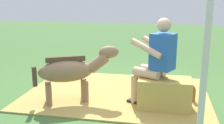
{
  "coord_description": "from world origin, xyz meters",
  "views": [
    {
      "loc": [
        -0.73,
        4.16,
        1.66
      ],
      "look_at": [
        0.16,
        -0.24,
        0.55
      ],
      "focal_mm": 43.94,
      "sensor_mm": 36.0,
      "label": 1
    }
  ],
  "objects": [
    {
      "name": "hay_patch",
      "position": [
        0.06,
        -0.21,
        0.01
      ],
      "size": [
        3.04,
        2.19,
        0.02
      ],
      "primitive_type": "cube",
      "color": "tan",
      "rests_on": "ground"
    },
    {
      "name": "soda_bottle",
      "position": [
        -1.18,
        -0.06,
        0.14
      ],
      "size": [
        0.07,
        0.07,
        0.28
      ],
      "color": "brown",
      "rests_on": "ground"
    },
    {
      "name": "tent_pole_left",
      "position": [
        -1.06,
        1.78,
        1.16
      ],
      "size": [
        0.06,
        0.06,
        2.33
      ],
      "primitive_type": "cylinder",
      "color": "silver",
      "rests_on": "ground"
    },
    {
      "name": "ground_plane",
      "position": [
        0.0,
        0.0,
        0.0
      ],
      "size": [
        24.0,
        24.0,
        0.0
      ],
      "primitive_type": "plane",
      "color": "#426B33"
    },
    {
      "name": "person_seated",
      "position": [
        -0.58,
        0.22,
        0.74
      ],
      "size": [
        0.72,
        0.59,
        1.35
      ],
      "color": "#D8AD8C",
      "rests_on": "ground"
    },
    {
      "name": "hay_bale",
      "position": [
        -0.73,
        0.27,
        0.23
      ],
      "size": [
        0.76,
        0.44,
        0.47
      ],
      "primitive_type": "cube",
      "color": "tan",
      "rests_on": "ground"
    },
    {
      "name": "pony_standing",
      "position": [
        0.68,
        0.29,
        0.52
      ],
      "size": [
        1.24,
        0.78,
        0.87
      ],
      "color": "#8C6B4C",
      "rests_on": "ground"
    }
  ]
}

